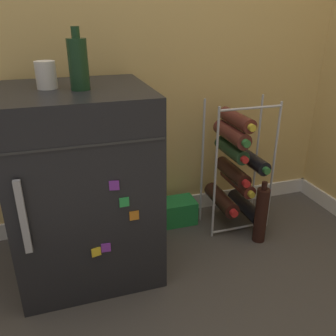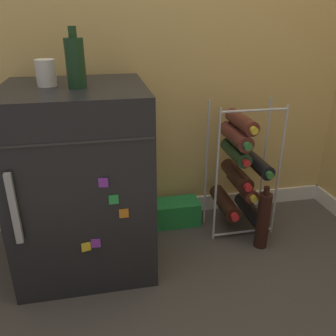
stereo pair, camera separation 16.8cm
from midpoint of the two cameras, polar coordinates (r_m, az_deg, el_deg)
name	(u,v)px [view 1 (the left image)]	position (r m, az deg, el deg)	size (l,w,h in m)	color
ground_plane	(188,276)	(1.66, 0.14, -16.99)	(14.00, 14.00, 0.00)	#423D38
mini_fridge	(84,183)	(1.59, -16.32, -2.47)	(0.58, 0.58, 0.82)	black
wine_rack	(236,169)	(1.88, 8.37, -0.16)	(0.34, 0.31, 0.70)	#B2B2B7
soda_box	(169,212)	(1.99, -2.23, -7.19)	(0.29, 0.14, 0.13)	#1E7F38
fridge_top_cup	(46,75)	(1.48, -22.20, 13.62)	(0.08, 0.08, 0.10)	silver
fridge_top_bottle	(78,64)	(1.41, -17.67, 15.66)	(0.07, 0.07, 0.22)	#19381E
loose_bottle_floor	(261,215)	(1.84, 12.18, -7.41)	(0.07, 0.07, 0.33)	black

